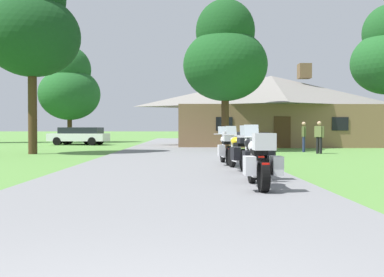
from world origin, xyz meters
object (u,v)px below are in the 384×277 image
at_px(motorcycle_yellow_third_in_row, 240,151).
at_px(bystander_olive_shirt_near_lodge, 304,135).
at_px(motorcycle_white_nearest_to_camera, 259,161).
at_px(motorcycle_white_farthest_in_row, 227,148).
at_px(tree_by_lodge_front, 225,55).
at_px(parked_white_suv_far_left, 79,135).
at_px(bystander_olive_shirt_beside_signpost, 319,136).
at_px(tree_left_near, 32,25).
at_px(motorcycle_black_second_in_row, 255,155).
at_px(tree_left_far, 69,87).
at_px(parked_white_sedan_far_left, 78,136).

bearing_deg(motorcycle_yellow_third_in_row, bystander_olive_shirt_near_lodge, 58.27).
height_order(motorcycle_white_nearest_to_camera, motorcycle_white_farthest_in_row, same).
xyz_separation_m(tree_by_lodge_front, parked_white_suv_far_left, (-10.71, 9.97, -4.75)).
distance_m(bystander_olive_shirt_beside_signpost, tree_left_near, 15.60).
relative_size(bystander_olive_shirt_near_lodge, tree_left_near, 0.17).
height_order(motorcycle_black_second_in_row, parked_white_suv_far_left, parked_white_suv_far_left).
xyz_separation_m(motorcycle_black_second_in_row, parked_white_suv_far_left, (-10.08, 25.14, 0.17)).
bearing_deg(parked_white_suv_far_left, motorcycle_black_second_in_row, -149.01).
height_order(motorcycle_yellow_third_in_row, tree_left_far, tree_left_far).
relative_size(motorcycle_white_farthest_in_row, bystander_olive_shirt_beside_signpost, 1.25).
bearing_deg(tree_by_lodge_front, motorcycle_white_farthest_in_row, -94.78).
height_order(tree_left_far, tree_by_lodge_front, tree_left_far).
bearing_deg(motorcycle_white_farthest_in_row, bystander_olive_shirt_near_lodge, 57.82).
relative_size(tree_by_lodge_front, parked_white_sedan_far_left, 1.92).
distance_m(motorcycle_white_nearest_to_camera, motorcycle_black_second_in_row, 2.10).
bearing_deg(motorcycle_black_second_in_row, tree_left_near, 123.94).
relative_size(tree_left_far, tree_left_near, 0.94).
xyz_separation_m(motorcycle_white_nearest_to_camera, tree_left_far, (-12.50, 34.70, 4.71)).
relative_size(motorcycle_white_nearest_to_camera, tree_left_near, 0.21).
bearing_deg(tree_left_far, tree_by_lodge_front, -52.55).
bearing_deg(tree_left_near, motorcycle_white_farthest_in_row, -40.27).
bearing_deg(parked_white_sedan_far_left, parked_white_suv_far_left, -148.63).
bearing_deg(motorcycle_white_farthest_in_row, bystander_olive_shirt_beside_signpost, 51.02).
bearing_deg(bystander_olive_shirt_beside_signpost, tree_by_lodge_front, -167.85).
height_order(tree_left_far, parked_white_sedan_far_left, tree_left_far).
bearing_deg(parked_white_suv_far_left, tree_left_far, 28.63).
bearing_deg(parked_white_sedan_far_left, tree_left_far, 36.64).
bearing_deg(motorcycle_white_farthest_in_row, tree_left_far, 109.85).
relative_size(motorcycle_white_farthest_in_row, parked_white_sedan_far_left, 0.46).
height_order(motorcycle_yellow_third_in_row, tree_by_lodge_front, tree_by_lodge_front).
bearing_deg(motorcycle_black_second_in_row, bystander_olive_shirt_near_lodge, 66.42).
relative_size(motorcycle_white_nearest_to_camera, bystander_olive_shirt_beside_signpost, 1.25).
bearing_deg(tree_left_far, parked_white_sedan_far_left, -68.95).
relative_size(motorcycle_black_second_in_row, parked_white_sedan_far_left, 0.46).
xyz_separation_m(motorcycle_black_second_in_row, bystander_olive_shirt_near_lodge, (4.84, 13.74, 0.32)).
relative_size(bystander_olive_shirt_near_lodge, parked_white_suv_far_left, 0.34).
relative_size(motorcycle_white_nearest_to_camera, parked_white_suv_far_left, 0.43).
bearing_deg(motorcycle_black_second_in_row, bystander_olive_shirt_beside_signpost, 62.50).
height_order(motorcycle_white_nearest_to_camera, bystander_olive_shirt_near_lodge, bystander_olive_shirt_near_lodge).
bearing_deg(tree_left_near, tree_by_lodge_front, 17.60).
height_order(bystander_olive_shirt_near_lodge, parked_white_suv_far_left, bystander_olive_shirt_near_lodge).
height_order(motorcycle_white_farthest_in_row, tree_by_lodge_front, tree_by_lodge_front).
bearing_deg(tree_left_near, motorcycle_black_second_in_row, -51.88).
bearing_deg(bystander_olive_shirt_beside_signpost, motorcycle_white_farthest_in_row, -77.96).
xyz_separation_m(motorcycle_white_farthest_in_row, parked_white_sedan_far_left, (-10.44, 23.14, 0.03)).
bearing_deg(motorcycle_white_nearest_to_camera, parked_white_sedan_far_left, 109.15).
distance_m(motorcycle_yellow_third_in_row, parked_white_suv_far_left, 25.06).
height_order(tree_left_near, tree_by_lodge_front, tree_left_near).
distance_m(tree_left_far, tree_by_lodge_front, 21.98).
relative_size(motorcycle_yellow_third_in_row, parked_white_suv_far_left, 0.43).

